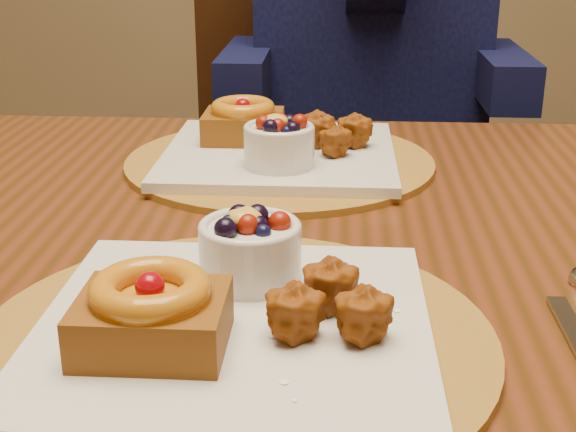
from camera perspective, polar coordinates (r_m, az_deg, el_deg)
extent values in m
cube|color=#3C200A|center=(0.80, -1.76, -2.42)|extent=(1.60, 0.90, 0.04)
cylinder|color=brown|center=(0.59, -3.80, -8.73)|extent=(0.38, 0.38, 0.01)
cube|color=silver|center=(0.58, -3.83, -7.88)|extent=(0.28, 0.28, 0.01)
cube|color=#481E06|center=(0.55, -9.63, -7.46)|extent=(0.10, 0.08, 0.04)
torus|color=#A25E0A|center=(0.54, -9.79, -5.17)|extent=(0.08, 0.08, 0.02)
sphere|color=#7F020A|center=(0.53, -9.80, -4.98)|extent=(0.02, 0.02, 0.02)
sphere|color=#843F09|center=(0.59, 2.95, -5.00)|extent=(0.04, 0.04, 0.04)
sphere|color=#843F09|center=(0.55, 0.43, -6.90)|extent=(0.04, 0.04, 0.04)
sphere|color=#843F09|center=(0.55, 5.33, -7.02)|extent=(0.04, 0.04, 0.04)
cylinder|color=silver|center=(0.63, -2.71, -2.68)|extent=(0.08, 0.08, 0.05)
torus|color=silver|center=(0.62, -2.74, -0.78)|extent=(0.08, 0.08, 0.01)
ellipsoid|color=gold|center=(0.62, -3.12, -0.09)|extent=(0.03, 0.03, 0.02)
cylinder|color=brown|center=(0.99, -0.59, 3.87)|extent=(0.38, 0.38, 0.01)
cube|color=silver|center=(0.99, -0.59, 4.42)|extent=(0.28, 0.28, 0.01)
cube|color=#481E06|center=(1.03, -3.20, 6.39)|extent=(0.10, 0.08, 0.04)
torus|color=#A25E0A|center=(1.02, -3.23, 7.71)|extent=(0.08, 0.08, 0.02)
sphere|color=#7F020A|center=(1.02, -3.23, 7.82)|extent=(0.02, 0.02, 0.02)
sphere|color=#843F09|center=(0.96, 3.34, 5.33)|extent=(0.04, 0.04, 0.04)
sphere|color=#843F09|center=(1.00, 2.02, 6.02)|extent=(0.04, 0.04, 0.04)
sphere|color=#843F09|center=(1.00, 4.71, 5.95)|extent=(0.04, 0.04, 0.04)
cylinder|color=silver|center=(0.92, -0.63, 4.93)|extent=(0.08, 0.08, 0.04)
torus|color=silver|center=(0.91, -0.64, 6.29)|extent=(0.08, 0.08, 0.01)
ellipsoid|color=gold|center=(0.91, -0.89, 6.78)|extent=(0.03, 0.03, 0.02)
cube|color=black|center=(1.60, 0.63, -1.18)|extent=(0.44, 0.44, 0.04)
cylinder|color=black|center=(1.56, -6.90, -11.72)|extent=(0.04, 0.04, 0.43)
cylinder|color=black|center=(1.54, 7.49, -12.15)|extent=(0.04, 0.04, 0.43)
cylinder|color=black|center=(1.88, -4.92, -5.51)|extent=(0.04, 0.04, 0.43)
cylinder|color=black|center=(1.87, 6.74, -5.80)|extent=(0.04, 0.04, 0.43)
cube|color=black|center=(1.72, 0.99, 8.46)|extent=(0.44, 0.03, 0.46)
cube|color=black|center=(1.55, 5.92, 11.65)|extent=(0.42, 0.22, 0.60)
cube|color=black|center=(1.44, -2.89, 10.24)|extent=(0.08, 0.30, 0.08)
cube|color=black|center=(1.46, 14.87, 9.71)|extent=(0.08, 0.30, 0.08)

